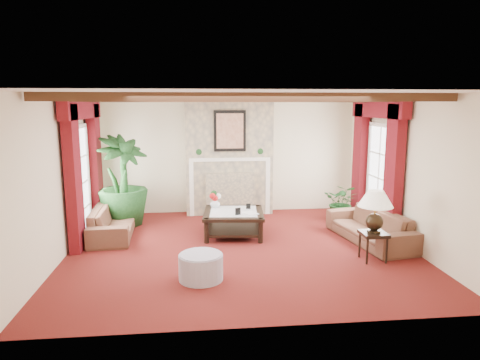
{
  "coord_description": "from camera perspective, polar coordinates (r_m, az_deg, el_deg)",
  "views": [
    {
      "loc": [
        -0.77,
        -7.27,
        2.55
      ],
      "look_at": [
        0.03,
        0.4,
        1.17
      ],
      "focal_mm": 32.0,
      "sensor_mm": 36.0,
      "label": 1
    }
  ],
  "objects": [
    {
      "name": "sofa_right",
      "position": [
        8.37,
        16.97,
        -5.27
      ],
      "size": [
        2.21,
        1.27,
        0.79
      ],
      "primitive_type": "imported",
      "rotation": [
        0.0,
        0.0,
        -1.4
      ],
      "color": "#360E18",
      "rests_on": "ground"
    },
    {
      "name": "french_door_left",
      "position": [
        8.57,
        -20.97,
        6.66
      ],
      "size": [
        0.1,
        1.1,
        2.16
      ],
      "primitive_type": null,
      "color": "white",
      "rests_on": "ground"
    },
    {
      "name": "coffee_table",
      "position": [
        8.44,
        -0.86,
        -5.79
      ],
      "size": [
        1.25,
        1.25,
        0.47
      ],
      "primitive_type": null,
      "rotation": [
        0.0,
        0.0,
        -0.09
      ],
      "color": "black",
      "rests_on": "ground"
    },
    {
      "name": "fireplace",
      "position": [
        9.85,
        -1.49,
        11.0
      ],
      "size": [
        2.0,
        0.52,
        2.7
      ],
      "primitive_type": null,
      "color": "tan",
      "rests_on": "ground"
    },
    {
      "name": "ceiling_beams",
      "position": [
        7.31,
        0.1,
        10.84
      ],
      "size": [
        6.0,
        3.0,
        0.12
      ],
      "primitive_type": null,
      "color": "#3B2112",
      "rests_on": "ceiling"
    },
    {
      "name": "side_table",
      "position": [
        7.44,
        17.3,
        -8.43
      ],
      "size": [
        0.43,
        0.43,
        0.48
      ],
      "primitive_type": null,
      "rotation": [
        0.0,
        0.0,
        -0.06
      ],
      "color": "black",
      "rests_on": "ground"
    },
    {
      "name": "ottoman",
      "position": [
        6.41,
        -5.24,
        -11.5
      ],
      "size": [
        0.65,
        0.65,
        0.38
      ],
      "primitive_type": "cylinder",
      "color": "#9B98AC",
      "rests_on": "ground"
    },
    {
      "name": "potted_palm",
      "position": [
        9.4,
        -15.33,
        -2.61
      ],
      "size": [
        2.98,
        2.98,
        1.07
      ],
      "primitive_type": "imported",
      "rotation": [
        0.0,
        0.0,
        0.78
      ],
      "color": "black",
      "rests_on": "ground"
    },
    {
      "name": "floor",
      "position": [
        7.74,
        0.09,
        -9.1
      ],
      "size": [
        6.0,
        6.0,
        0.0
      ],
      "primitive_type": "plane",
      "color": "#470C0C",
      "rests_on": "ground"
    },
    {
      "name": "french_door_right",
      "position": [
        9.08,
        18.52,
        6.96
      ],
      "size": [
        0.1,
        1.1,
        2.16
      ],
      "primitive_type": null,
      "color": "white",
      "rests_on": "ground"
    },
    {
      "name": "photo_frame_a",
      "position": [
        8.08,
        -0.28,
        -4.24
      ],
      "size": [
        0.11,
        0.06,
        0.15
      ],
      "primitive_type": null,
      "rotation": [
        0.0,
        0.0,
        0.4
      ],
      "color": "black",
      "rests_on": "coffee_table"
    },
    {
      "name": "small_plant",
      "position": [
        9.73,
        13.41,
        -3.41
      ],
      "size": [
        1.44,
        1.45,
        0.64
      ],
      "primitive_type": "imported",
      "rotation": [
        0.0,
        0.0,
        -0.52
      ],
      "color": "black",
      "rests_on": "ground"
    },
    {
      "name": "sofa_left",
      "position": [
        8.77,
        -16.53,
        -4.65
      ],
      "size": [
        1.97,
        0.74,
        0.75
      ],
      "primitive_type": "imported",
      "rotation": [
        0.0,
        0.0,
        1.62
      ],
      "color": "#360E18",
      "rests_on": "ground"
    },
    {
      "name": "photo_frame_b",
      "position": [
        8.54,
        1.12,
        -3.55
      ],
      "size": [
        0.09,
        0.02,
        0.12
      ],
      "primitive_type": null,
      "rotation": [
        0.0,
        0.0,
        -0.05
      ],
      "color": "black",
      "rests_on": "coffee_table"
    },
    {
      "name": "right_wall",
      "position": [
        8.27,
        21.24,
        1.1
      ],
      "size": [
        0.02,
        5.5,
        2.7
      ],
      "primitive_type": "cube",
      "color": "beige",
      "rests_on": "ground"
    },
    {
      "name": "back_wall",
      "position": [
        10.12,
        -1.54,
        3.31
      ],
      "size": [
        6.0,
        0.02,
        2.7
      ],
      "primitive_type": "cube",
      "color": "beige",
      "rests_on": "ground"
    },
    {
      "name": "ceiling",
      "position": [
        7.31,
        0.1,
        11.31
      ],
      "size": [
        6.0,
        6.0,
        0.0
      ],
      "primitive_type": "plane",
      "rotation": [
        3.14,
        0.0,
        0.0
      ],
      "color": "white",
      "rests_on": "floor"
    },
    {
      "name": "left_wall",
      "position": [
        7.7,
        -22.71,
        0.37
      ],
      "size": [
        0.02,
        5.5,
        2.7
      ],
      "primitive_type": "cube",
      "color": "beige",
      "rests_on": "ground"
    },
    {
      "name": "curtains_right",
      "position": [
        9.03,
        18.02,
        9.64
      ],
      "size": [
        0.2,
        2.4,
        2.55
      ],
      "primitive_type": null,
      "color": "#570B16",
      "rests_on": "ground"
    },
    {
      "name": "curtains_left",
      "position": [
        8.53,
        -20.43,
        9.51
      ],
      "size": [
        0.2,
        2.4,
        2.55
      ],
      "primitive_type": null,
      "color": "#570B16",
      "rests_on": "ground"
    },
    {
      "name": "book",
      "position": [
        8.11,
        0.73,
        -3.64
      ],
      "size": [
        0.24,
        0.2,
        0.3
      ],
      "primitive_type": "imported",
      "rotation": [
        0.0,
        0.0,
        0.46
      ],
      "color": "black",
      "rests_on": "coffee_table"
    },
    {
      "name": "table_lamp",
      "position": [
        7.28,
        17.55,
        -3.95
      ],
      "size": [
        0.57,
        0.57,
        0.72
      ],
      "primitive_type": null,
      "color": "black",
      "rests_on": "side_table"
    },
    {
      "name": "flower_vase",
      "position": [
        8.66,
        -3.34,
        -3.09
      ],
      "size": [
        0.3,
        0.3,
        0.2
      ],
      "primitive_type": "imported",
      "rotation": [
        0.0,
        0.0,
        0.25
      ],
      "color": "silver",
      "rests_on": "coffee_table"
    }
  ]
}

